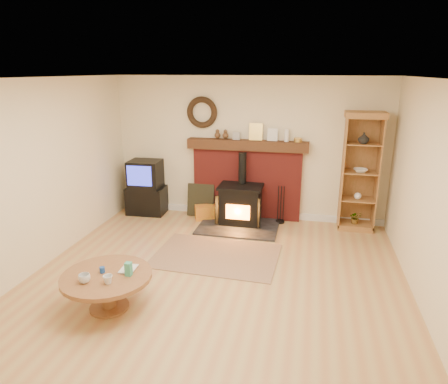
% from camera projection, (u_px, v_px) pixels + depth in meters
% --- Properties ---
extents(ground, '(5.50, 5.50, 0.00)m').
position_uv_depth(ground, '(212.00, 288.00, 5.14)').
color(ground, '#B77F4C').
rests_on(ground, ground).
extents(room_shell, '(5.02, 5.52, 2.61)m').
position_uv_depth(room_shell, '(211.00, 156.00, 4.73)').
color(room_shell, beige).
rests_on(room_shell, ground).
extents(chimney_breast, '(2.20, 0.22, 1.78)m').
position_uv_depth(chimney_breast, '(247.00, 176.00, 7.40)').
color(chimney_breast, maroon).
rests_on(chimney_breast, ground).
extents(wood_stove, '(1.40, 1.00, 1.28)m').
position_uv_depth(wood_stove, '(240.00, 206.00, 7.17)').
color(wood_stove, black).
rests_on(wood_stove, ground).
extents(area_rug, '(1.88, 1.33, 0.01)m').
position_uv_depth(area_rug, '(216.00, 256.00, 6.02)').
color(area_rug, brown).
rests_on(area_rug, ground).
extents(tv_unit, '(0.73, 0.54, 1.05)m').
position_uv_depth(tv_unit, '(146.00, 188.00, 7.70)').
color(tv_unit, black).
rests_on(tv_unit, ground).
extents(curio_cabinet, '(0.65, 0.47, 2.04)m').
position_uv_depth(curio_cabinet, '(360.00, 172.00, 6.82)').
color(curio_cabinet, brown).
rests_on(curio_cabinet, ground).
extents(firelog_box, '(0.47, 0.39, 0.25)m').
position_uv_depth(firelog_box, '(206.00, 212.00, 7.49)').
color(firelog_box, yellow).
rests_on(firelog_box, ground).
extents(leaning_painting, '(0.52, 0.14, 0.62)m').
position_uv_depth(leaning_painting, '(201.00, 200.00, 7.61)').
color(leaning_painting, black).
rests_on(leaning_painting, ground).
extents(fire_tools, '(0.16, 0.16, 0.70)m').
position_uv_depth(fire_tools, '(280.00, 216.00, 7.30)').
color(fire_tools, black).
rests_on(fire_tools, ground).
extents(coffee_table, '(1.04, 1.04, 0.60)m').
position_uv_depth(coffee_table, '(107.00, 281.00, 4.60)').
color(coffee_table, brown).
rests_on(coffee_table, ground).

